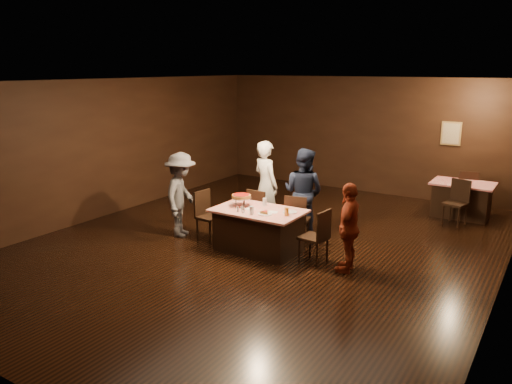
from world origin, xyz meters
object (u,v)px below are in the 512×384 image
diner_red_shirt (349,227)px  glass_back (265,202)px  main_table (258,230)px  diner_navy_hoodie (303,192)px  back_table (462,200)px  pizza_stand (241,196)px  chair_far_right (298,219)px  diner_grey_knit (181,195)px  chair_end_right (314,236)px  glass_amber (287,212)px  chair_far_left (261,212)px  glass_front_left (252,210)px  chair_end_left (210,216)px  diner_white_jacket (266,186)px  chair_back_near (455,203)px  plate_empty (290,212)px  chair_back_far (467,190)px

diner_red_shirt → glass_back: (-1.76, 0.30, 0.10)m
main_table → diner_navy_hoodie: diner_navy_hoodie is taller
back_table → pizza_stand: (-3.08, -4.17, 0.57)m
chair_far_right → diner_grey_knit: bearing=8.2°
chair_end_right → glass_amber: chair_end_right is taller
chair_far_left → glass_front_left: 1.20m
main_table → chair_end_left: size_ratio=1.68×
diner_navy_hoodie → glass_front_left: diner_navy_hoodie is taller
chair_end_right → glass_amber: bearing=-78.5°
glass_amber → diner_white_jacket: bearing=133.6°
chair_end_left → chair_back_near: (3.78, 3.52, 0.00)m
chair_far_left → diner_white_jacket: (-0.14, 0.40, 0.44)m
chair_end_right → glass_amber: 0.62m
diner_grey_knit → pizza_stand: size_ratio=4.37×
chair_back_near → diner_red_shirt: size_ratio=0.64×
plate_empty → glass_amber: 0.22m
chair_back_far → diner_red_shirt: size_ratio=0.64×
chair_back_far → chair_far_right: bearing=48.1°
chair_end_left → glass_front_left: chair_end_left is taller
diner_red_shirt → pizza_stand: (-2.11, 0.05, 0.21)m
chair_back_far → glass_amber: 5.31m
back_table → plate_empty: plate_empty is taller
back_table → diner_grey_knit: size_ratio=0.78×
glass_front_left → glass_amber: bearing=24.4°
chair_end_left → chair_end_right: size_ratio=1.00×
back_table → glass_back: size_ratio=9.29×
diner_red_shirt → chair_back_far: bearing=159.6°
chair_back_far → diner_white_jacket: bearing=36.1°
chair_far_right → glass_amber: 0.90m
glass_front_left → glass_back: same height
chair_far_left → plate_empty: (0.95, -0.60, 0.30)m
diner_grey_knit → glass_front_left: 1.77m
chair_far_left → glass_front_left: size_ratio=6.79×
pizza_stand → diner_navy_hoodie: bearing=59.8°
diner_navy_hoodie → glass_front_left: 1.53m
diner_white_jacket → pizza_stand: 1.11m
chair_back_far → diner_grey_knit: size_ratio=0.57×
pizza_stand → glass_back: pizza_stand is taller
back_table → glass_front_left: glass_front_left is taller
chair_end_right → chair_far_left: bearing=-110.8°
diner_grey_knit → chair_end_right: bearing=-110.2°
chair_far_right → glass_front_left: size_ratio=6.79×
chair_end_right → plate_empty: chair_end_right is taller
chair_end_left → glass_amber: bearing=-85.4°
back_table → glass_amber: (-2.08, -4.27, 0.46)m
diner_navy_hoodie → pizza_stand: (-0.68, -1.16, 0.08)m
chair_back_near → diner_red_shirt: bearing=-91.2°
glass_back → diner_grey_knit: bearing=-166.6°
diner_grey_knit → plate_empty: 2.28m
diner_navy_hoodie → pizza_stand: 1.35m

